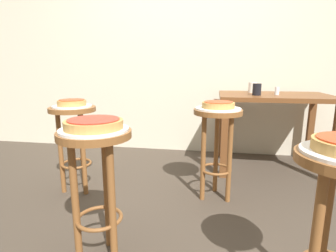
% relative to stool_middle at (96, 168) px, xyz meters
% --- Properties ---
extents(ground_plane, '(6.00, 6.00, 0.00)m').
position_rel_stool_middle_xyz_m(ground_plane, '(0.21, 0.37, -0.50)').
color(ground_plane, '#42382D').
extents(back_wall, '(6.00, 0.10, 3.00)m').
position_rel_stool_middle_xyz_m(back_wall, '(0.21, 2.02, 1.00)').
color(back_wall, beige).
rests_on(back_wall, ground_plane).
extents(stool_middle, '(0.35, 0.35, 0.69)m').
position_rel_stool_middle_xyz_m(stool_middle, '(0.00, 0.00, 0.00)').
color(stool_middle, brown).
rests_on(stool_middle, ground_plane).
extents(serving_plate_middle, '(0.33, 0.33, 0.01)m').
position_rel_stool_middle_xyz_m(serving_plate_middle, '(0.00, -0.00, 0.19)').
color(serving_plate_middle, silver).
rests_on(serving_plate_middle, stool_middle).
extents(pizza_middle, '(0.28, 0.28, 0.05)m').
position_rel_stool_middle_xyz_m(pizza_middle, '(0.00, -0.00, 0.22)').
color(pizza_middle, tan).
rests_on(pizza_middle, serving_plate_middle).
extents(stool_leftside, '(0.35, 0.35, 0.69)m').
position_rel_stool_middle_xyz_m(stool_leftside, '(-0.52, 0.73, 0.00)').
color(stool_leftside, brown).
rests_on(stool_leftside, ground_plane).
extents(serving_plate_leftside, '(0.30, 0.30, 0.01)m').
position_rel_stool_middle_xyz_m(serving_plate_leftside, '(-0.52, 0.73, 0.19)').
color(serving_plate_leftside, silver).
rests_on(serving_plate_leftside, stool_leftside).
extents(pizza_leftside, '(0.21, 0.21, 0.05)m').
position_rel_stool_middle_xyz_m(pizza_leftside, '(-0.52, 0.73, 0.22)').
color(pizza_leftside, tan).
rests_on(pizza_leftside, serving_plate_leftside).
extents(stool_rear, '(0.35, 0.35, 0.69)m').
position_rel_stool_middle_xyz_m(stool_rear, '(0.59, 0.79, 0.00)').
color(stool_rear, brown).
rests_on(stool_rear, ground_plane).
extents(serving_plate_rear, '(0.33, 0.33, 0.01)m').
position_rel_stool_middle_xyz_m(serving_plate_rear, '(0.59, 0.79, 0.19)').
color(serving_plate_rear, white).
rests_on(serving_plate_rear, stool_rear).
extents(pizza_rear, '(0.23, 0.23, 0.05)m').
position_rel_stool_middle_xyz_m(pizza_rear, '(0.59, 0.79, 0.22)').
color(pizza_rear, tan).
rests_on(pizza_rear, serving_plate_rear).
extents(dining_table, '(1.02, 0.72, 0.74)m').
position_rel_stool_middle_xyz_m(dining_table, '(1.12, 1.52, 0.13)').
color(dining_table, brown).
rests_on(dining_table, ground_plane).
extents(cup_near_edge, '(0.08, 0.08, 0.11)m').
position_rel_stool_middle_xyz_m(cup_near_edge, '(0.94, 1.39, 0.29)').
color(cup_near_edge, black).
rests_on(cup_near_edge, dining_table).
extents(cup_far_edge, '(0.08, 0.08, 0.10)m').
position_rel_stool_middle_xyz_m(cup_far_edge, '(0.94, 1.66, 0.29)').
color(cup_far_edge, silver).
rests_on(cup_far_edge, dining_table).
extents(condiment_shaker, '(0.04, 0.04, 0.07)m').
position_rel_stool_middle_xyz_m(condiment_shaker, '(1.13, 1.45, 0.28)').
color(condiment_shaker, white).
rests_on(condiment_shaker, dining_table).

